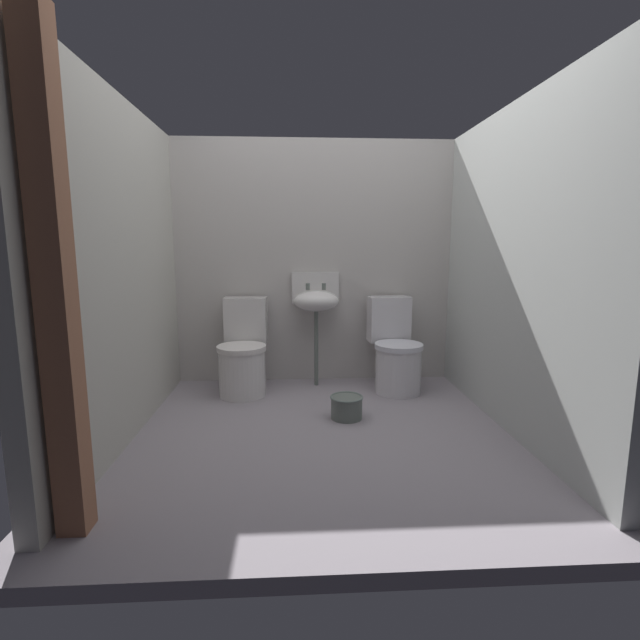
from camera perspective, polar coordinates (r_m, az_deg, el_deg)
ground_plane at (r=3.23m, az=0.31°, el=-13.95°), size 2.85×2.79×0.08m
wall_back at (r=4.21m, az=-0.75°, el=7.03°), size 2.85×0.10×2.14m
wall_left at (r=3.25m, az=-22.96°, el=5.63°), size 0.10×2.59×2.14m
wall_right at (r=3.40m, az=22.36°, el=5.79°), size 0.10×2.59×2.14m
wooden_door_post at (r=2.15m, az=-29.78°, el=3.61°), size 0.12×0.12×2.14m
toilet_left at (r=3.93m, az=-9.41°, el=-4.25°), size 0.41×0.60×0.78m
toilet_right at (r=4.01m, az=9.24°, el=-4.00°), size 0.43×0.62×0.78m
sink at (r=4.03m, az=-0.49°, el=2.45°), size 0.42×0.35×0.99m
bucket at (r=3.38m, az=3.29°, el=-10.57°), size 0.24×0.24×0.16m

